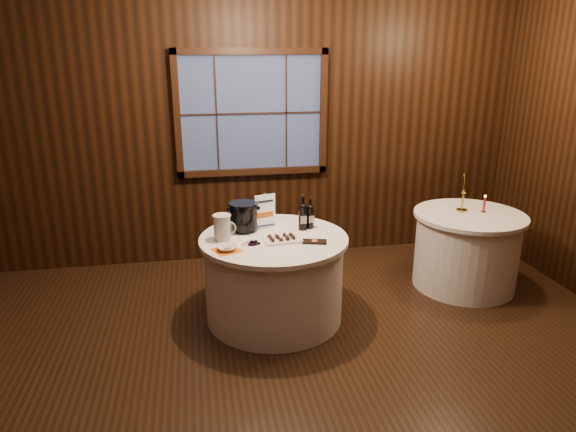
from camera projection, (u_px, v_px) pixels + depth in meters
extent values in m
plane|color=black|center=(296.00, 384.00, 3.70)|extent=(6.00, 6.00, 0.00)
cube|color=black|center=(252.00, 127.00, 5.58)|extent=(6.00, 0.02, 3.00)
cube|color=#3B4D7C|center=(252.00, 113.00, 5.50)|extent=(1.50, 0.01, 1.20)
cylinder|color=white|center=(274.00, 280.00, 4.53)|extent=(1.20, 1.20, 0.73)
cylinder|color=white|center=(274.00, 239.00, 4.41)|extent=(1.28, 1.28, 0.04)
cylinder|color=white|center=(466.00, 252.00, 5.15)|extent=(1.00, 1.00, 0.73)
cylinder|color=white|center=(470.00, 215.00, 5.03)|extent=(1.08, 1.08, 0.04)
cube|color=#ADADB3|center=(265.00, 226.00, 4.65)|extent=(0.19, 0.14, 0.02)
cube|color=#ADADB3|center=(265.00, 209.00, 4.60)|extent=(0.02, 0.02, 0.30)
cube|color=white|center=(265.00, 210.00, 4.58)|extent=(0.19, 0.06, 0.28)
cylinder|color=black|center=(303.00, 219.00, 4.55)|extent=(0.08, 0.08, 0.21)
sphere|color=black|center=(303.00, 208.00, 4.52)|extent=(0.08, 0.08, 0.08)
cylinder|color=black|center=(303.00, 201.00, 4.50)|extent=(0.03, 0.03, 0.09)
cylinder|color=black|center=(303.00, 196.00, 4.48)|extent=(0.03, 0.03, 0.02)
cube|color=beige|center=(304.00, 220.00, 4.51)|extent=(0.06, 0.00, 0.07)
cylinder|color=black|center=(310.00, 218.00, 4.59)|extent=(0.07, 0.07, 0.18)
sphere|color=black|center=(310.00, 208.00, 4.56)|extent=(0.07, 0.07, 0.07)
cylinder|color=black|center=(310.00, 203.00, 4.55)|extent=(0.03, 0.03, 0.08)
cylinder|color=black|center=(310.00, 198.00, 4.53)|extent=(0.03, 0.03, 0.02)
cube|color=beige|center=(311.00, 219.00, 4.56)|extent=(0.05, 0.01, 0.06)
cylinder|color=black|center=(244.00, 229.00, 4.54)|extent=(0.18, 0.18, 0.03)
cylinder|color=black|center=(244.00, 216.00, 4.50)|extent=(0.24, 0.24, 0.21)
cylinder|color=black|center=(243.00, 204.00, 4.47)|extent=(0.26, 0.26, 0.02)
cube|color=white|center=(282.00, 240.00, 4.31)|extent=(0.33, 0.23, 0.02)
cube|color=black|center=(315.00, 242.00, 4.27)|extent=(0.22, 0.14, 0.02)
cylinder|color=#392915|center=(246.00, 243.00, 4.21)|extent=(0.07, 0.01, 0.03)
cylinder|color=silver|center=(222.00, 228.00, 4.30)|extent=(0.14, 0.14, 0.21)
cylinder|color=silver|center=(222.00, 216.00, 4.27)|extent=(0.15, 0.15, 0.01)
torus|color=silver|center=(231.00, 226.00, 4.31)|extent=(0.10, 0.06, 0.11)
cube|color=orange|center=(227.00, 250.00, 4.10)|extent=(0.26, 0.26, 0.00)
imported|color=white|center=(227.00, 248.00, 4.10)|extent=(0.16, 0.16, 0.04)
cylinder|color=gold|center=(462.00, 210.00, 5.09)|extent=(0.11, 0.11, 0.02)
cylinder|color=gold|center=(464.00, 193.00, 5.04)|extent=(0.02, 0.02, 0.34)
cylinder|color=gold|center=(466.00, 175.00, 4.98)|extent=(0.06, 0.06, 0.03)
cylinder|color=gold|center=(483.00, 212.00, 5.05)|extent=(0.05, 0.05, 0.01)
cylinder|color=#A7140C|center=(484.00, 204.00, 5.03)|extent=(0.02, 0.02, 0.14)
sphere|color=#FFB23F|center=(485.00, 196.00, 5.00)|extent=(0.02, 0.02, 0.02)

